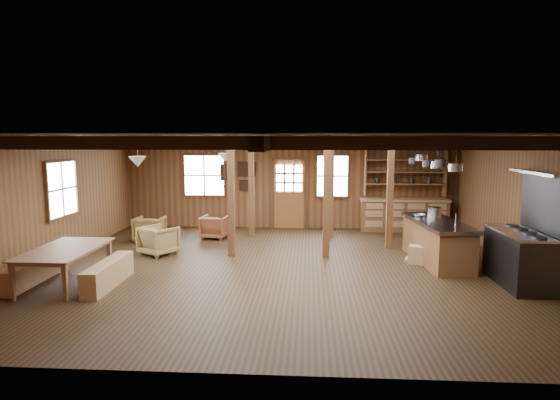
# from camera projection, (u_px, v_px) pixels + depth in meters

# --- Properties ---
(room) EXTENTS (10.04, 9.04, 2.84)m
(room) POSITION_uv_depth(u_px,v_px,m) (280.00, 203.00, 9.73)
(room) COLOR black
(room) RESTS_ON ground
(ceiling_joists) EXTENTS (9.80, 8.82, 0.18)m
(ceiling_joists) POSITION_uv_depth(u_px,v_px,m) (281.00, 141.00, 9.73)
(ceiling_joists) COLOR black
(ceiling_joists) RESTS_ON ceiling
(timber_posts) EXTENTS (3.95, 2.35, 2.80)m
(timber_posts) POSITION_uv_depth(u_px,v_px,m) (306.00, 192.00, 11.76)
(timber_posts) COLOR #3F2112
(timber_posts) RESTS_ON floor
(back_door) EXTENTS (1.02, 0.08, 2.15)m
(back_door) POSITION_uv_depth(u_px,v_px,m) (289.00, 199.00, 14.20)
(back_door) COLOR brown
(back_door) RESTS_ON floor
(window_back_left) EXTENTS (1.32, 0.06, 1.32)m
(window_back_left) POSITION_uv_depth(u_px,v_px,m) (204.00, 175.00, 14.27)
(window_back_left) COLOR white
(window_back_left) RESTS_ON wall_back
(window_back_right) EXTENTS (1.02, 0.06, 1.32)m
(window_back_right) POSITION_uv_depth(u_px,v_px,m) (332.00, 176.00, 14.04)
(window_back_right) COLOR white
(window_back_right) RESTS_ON wall_back
(window_left) EXTENTS (0.14, 1.24, 1.32)m
(window_left) POSITION_uv_depth(u_px,v_px,m) (62.00, 189.00, 10.50)
(window_left) COLOR white
(window_left) RESTS_ON wall_back
(notice_boards) EXTENTS (1.08, 0.03, 0.90)m
(notice_boards) POSITION_uv_depth(u_px,v_px,m) (240.00, 174.00, 14.20)
(notice_boards) COLOR beige
(notice_boards) RESTS_ON wall_back
(back_counter) EXTENTS (2.55, 0.60, 2.45)m
(back_counter) POSITION_uv_depth(u_px,v_px,m) (404.00, 211.00, 13.79)
(back_counter) COLOR brown
(back_counter) RESTS_ON floor
(pendant_lamps) EXTENTS (1.86, 2.36, 0.66)m
(pendant_lamps) POSITION_uv_depth(u_px,v_px,m) (185.00, 159.00, 10.74)
(pendant_lamps) COLOR #2A2A2C
(pendant_lamps) RESTS_ON ceiling
(pot_rack) EXTENTS (0.39, 3.00, 0.45)m
(pot_rack) POSITION_uv_depth(u_px,v_px,m) (431.00, 161.00, 9.74)
(pot_rack) COLOR #2A2A2C
(pot_rack) RESTS_ON ceiling
(kitchen_island) EXTENTS (1.11, 2.57, 1.20)m
(kitchen_island) POSITION_uv_depth(u_px,v_px,m) (437.00, 241.00, 10.33)
(kitchen_island) COLOR brown
(kitchen_island) RESTS_ON floor
(step_stool) EXTENTS (0.53, 0.44, 0.40)m
(step_stool) POSITION_uv_depth(u_px,v_px,m) (418.00, 255.00, 10.24)
(step_stool) COLOR olive
(step_stool) RESTS_ON floor
(commercial_range) EXTENTS (0.89, 1.74, 2.14)m
(commercial_range) POSITION_uv_depth(u_px,v_px,m) (526.00, 250.00, 8.70)
(commercial_range) COLOR #2A2A2C
(commercial_range) RESTS_ON floor
(dining_table) EXTENTS (1.14, 2.01, 0.70)m
(dining_table) POSITION_uv_depth(u_px,v_px,m) (68.00, 267.00, 8.74)
(dining_table) COLOR brown
(dining_table) RESTS_ON floor
(bench_wall) EXTENTS (0.30, 1.59, 0.44)m
(bench_wall) POSITION_uv_depth(u_px,v_px,m) (30.00, 273.00, 8.80)
(bench_wall) COLOR olive
(bench_wall) RESTS_ON floor
(bench_aisle) EXTENTS (0.32, 1.69, 0.46)m
(bench_aisle) POSITION_uv_depth(u_px,v_px,m) (108.00, 274.00, 8.71)
(bench_aisle) COLOR olive
(bench_aisle) RESTS_ON floor
(armchair_a) EXTENTS (0.71, 0.73, 0.66)m
(armchair_a) POSITION_uv_depth(u_px,v_px,m) (150.00, 229.00, 12.45)
(armchair_a) COLOR brown
(armchair_a) RESTS_ON floor
(armchair_b) EXTENTS (0.76, 0.77, 0.63)m
(armchair_b) POSITION_uv_depth(u_px,v_px,m) (215.00, 227.00, 12.82)
(armchair_b) COLOR brown
(armchair_b) RESTS_ON floor
(armchair_c) EXTENTS (1.02, 1.03, 0.68)m
(armchair_c) POSITION_uv_depth(u_px,v_px,m) (159.00, 240.00, 11.04)
(armchair_c) COLOR olive
(armchair_c) RESTS_ON floor
(counter_pot) EXTENTS (0.32, 0.32, 0.19)m
(counter_pot) POSITION_uv_depth(u_px,v_px,m) (435.00, 211.00, 10.97)
(counter_pot) COLOR #ADB0B4
(counter_pot) RESTS_ON kitchen_island
(bowl) EXTENTS (0.31, 0.31, 0.07)m
(bowl) POSITION_uv_depth(u_px,v_px,m) (419.00, 216.00, 10.72)
(bowl) COLOR silver
(bowl) RESTS_ON kitchen_island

